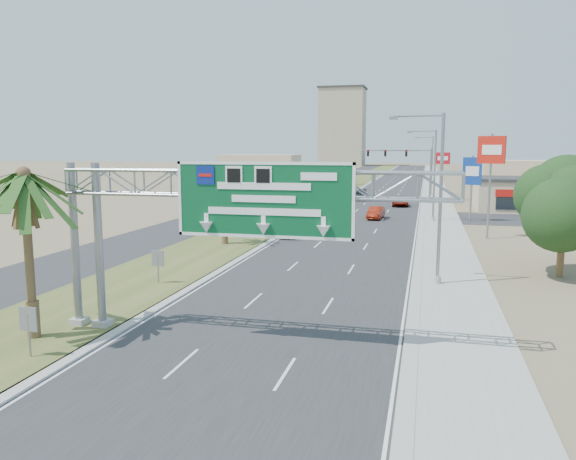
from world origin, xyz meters
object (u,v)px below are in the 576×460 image
at_px(car_mid_lane, 376,213).
at_px(palm_near, 23,175).
at_px(pole_sign_red_near, 491,156).
at_px(pole_sign_blue, 472,173).
at_px(sign_gantry, 230,197).
at_px(car_far, 361,195).
at_px(pole_sign_red_far, 443,162).
at_px(car_right_lane, 400,202).
at_px(car_left_lane, 294,227).
at_px(signal_mast, 416,170).
at_px(store_building, 549,196).

bearing_deg(car_mid_lane, palm_near, -98.85).
xyz_separation_m(pole_sign_red_near, pole_sign_blue, (-0.63, 12.13, -2.04)).
xyz_separation_m(sign_gantry, car_far, (-2.06, 65.91, -5.28)).
bearing_deg(car_far, pole_sign_blue, -63.88).
bearing_deg(pole_sign_red_far, car_mid_lane, -106.33).
xyz_separation_m(car_right_lane, pole_sign_blue, (8.26, -14.80, 4.62)).
bearing_deg(palm_near, pole_sign_red_near, 56.99).
bearing_deg(car_left_lane, pole_sign_red_far, 77.50).
bearing_deg(sign_gantry, pole_sign_blue, 73.74).
distance_m(signal_mast, pole_sign_blue, 20.06).
bearing_deg(car_right_lane, sign_gantry, -96.58).
relative_size(palm_near, pole_sign_red_far, 1.10).
bearing_deg(store_building, pole_sign_red_far, 134.41).
distance_m(store_building, pole_sign_blue, 17.09).
distance_m(store_building, pole_sign_red_near, 27.58).
bearing_deg(pole_sign_blue, pole_sign_red_near, -87.03).
distance_m(store_building, pole_sign_red_far, 18.99).
relative_size(palm_near, car_mid_lane, 1.95).
distance_m(car_left_lane, pole_sign_red_far, 43.92).
relative_size(sign_gantry, signal_mast, 1.63).
relative_size(car_mid_lane, pole_sign_red_near, 0.46).
relative_size(pole_sign_red_near, pole_sign_red_far, 1.22).
bearing_deg(car_right_lane, signal_mast, 62.92).
bearing_deg(store_building, pole_sign_red_near, -111.42).
xyz_separation_m(car_mid_lane, pole_sign_blue, (10.30, 0.35, 4.57)).
height_order(car_far, pole_sign_red_far, pole_sign_red_far).
distance_m(palm_near, car_far, 68.38).
relative_size(store_building, car_far, 3.35).
bearing_deg(car_right_lane, car_far, 125.74).
relative_size(car_right_lane, pole_sign_red_far, 0.63).
height_order(palm_near, car_mid_lane, palm_near).
bearing_deg(car_left_lane, pole_sign_red_near, 15.69).
distance_m(palm_near, car_left_lane, 30.85).
relative_size(signal_mast, pole_sign_red_far, 1.36).
height_order(store_building, pole_sign_red_far, pole_sign_red_far).
relative_size(signal_mast, pole_sign_blue, 1.42).
distance_m(car_left_lane, car_right_lane, 30.90).
bearing_deg(palm_near, store_building, 61.72).
bearing_deg(store_building, sign_gantry, -112.36).
relative_size(store_building, pole_sign_red_far, 2.38).
xyz_separation_m(car_mid_lane, pole_sign_red_near, (10.93, -11.78, 6.61)).
bearing_deg(sign_gantry, car_far, 91.79).
height_order(palm_near, store_building, palm_near).
relative_size(sign_gantry, store_building, 0.93).
height_order(palm_near, pole_sign_blue, palm_near).
relative_size(signal_mast, car_far, 1.91).
xyz_separation_m(car_far, pole_sign_red_near, (15.24, -35.02, 6.54)).
xyz_separation_m(store_building, pole_sign_blue, (-10.52, -13.06, 3.28)).
height_order(car_right_lane, pole_sign_blue, pole_sign_blue).
height_order(car_left_lane, car_mid_lane, car_left_lane).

